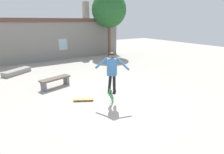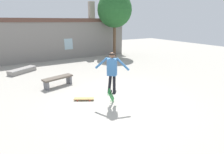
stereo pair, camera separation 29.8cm
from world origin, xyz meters
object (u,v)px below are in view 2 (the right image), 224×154
Objects in this scene: tree_right at (115,10)px; skater at (112,69)px; skate_ledge at (22,71)px; skateboard_resting at (84,99)px; skateboard_flipping at (111,96)px; park_bench at (58,80)px.

tree_right reaches higher than skater.
tree_right is at bearing 12.65° from skater.
skate_ledge is 6.00m from skateboard_resting.
skate_ledge is at bearing 72.30° from skateboard_flipping.
skateboard_resting is (1.87, -5.70, -0.07)m from skate_ledge.
tree_right is 9.15m from park_bench.
skater is 1.06m from skateboard_flipping.
skateboard_resting is at bearing 92.85° from skateboard_flipping.
park_bench is 1.90× the size of skateboard_resting.
park_bench reaches higher than skateboard_resting.
tree_right reaches higher than skateboard_flipping.
park_bench is 0.98× the size of skater.
skater is 1.95× the size of skateboard_resting.
tree_right is at bearing -20.94° from skate_ledge.
skater is at bearing -102.01° from skate_ledge.
skateboard_resting is at bearing -128.34° from tree_right.
skate_ledge is (-1.36, 3.54, -0.20)m from park_bench.
skater is at bearing -82.53° from park_bench.
park_bench reaches higher than skate_ledge.
skateboard_resting is (0.50, -2.16, -0.28)m from park_bench.
tree_right is at bearing 18.62° from skateboard_flipping.
park_bench is 2.23m from skateboard_resting.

